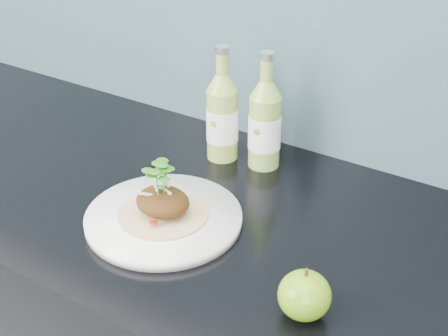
{
  "coord_description": "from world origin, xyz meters",
  "views": [
    {
      "loc": [
        0.48,
        0.96,
        1.5
      ],
      "look_at": [
        0.02,
        1.68,
        1.0
      ],
      "focal_mm": 50.0,
      "sensor_mm": 36.0,
      "label": 1
    }
  ],
  "objects_px": {
    "green_apple": "(304,295)",
    "cider_bottle_left": "(222,117)",
    "cider_bottle_right": "(265,124)",
    "dinner_plate": "(164,218)"
  },
  "relations": [
    {
      "from": "dinner_plate",
      "to": "green_apple",
      "type": "relative_size",
      "value": 2.81
    },
    {
      "from": "dinner_plate",
      "to": "green_apple",
      "type": "xyz_separation_m",
      "value": [
        0.29,
        -0.07,
        0.03
      ]
    },
    {
      "from": "cider_bottle_left",
      "to": "dinner_plate",
      "type": "bearing_deg",
      "value": -87.45
    },
    {
      "from": "cider_bottle_left",
      "to": "cider_bottle_right",
      "type": "relative_size",
      "value": 1.0
    },
    {
      "from": "green_apple",
      "to": "cider_bottle_left",
      "type": "relative_size",
      "value": 0.43
    },
    {
      "from": "green_apple",
      "to": "cider_bottle_left",
      "type": "bearing_deg",
      "value": 136.8
    },
    {
      "from": "green_apple",
      "to": "cider_bottle_left",
      "type": "distance_m",
      "value": 0.46
    },
    {
      "from": "dinner_plate",
      "to": "cider_bottle_left",
      "type": "height_order",
      "value": "cider_bottle_left"
    },
    {
      "from": "green_apple",
      "to": "cider_bottle_right",
      "type": "height_order",
      "value": "cider_bottle_right"
    },
    {
      "from": "dinner_plate",
      "to": "cider_bottle_right",
      "type": "xyz_separation_m",
      "value": [
        0.04,
        0.26,
        0.08
      ]
    }
  ]
}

